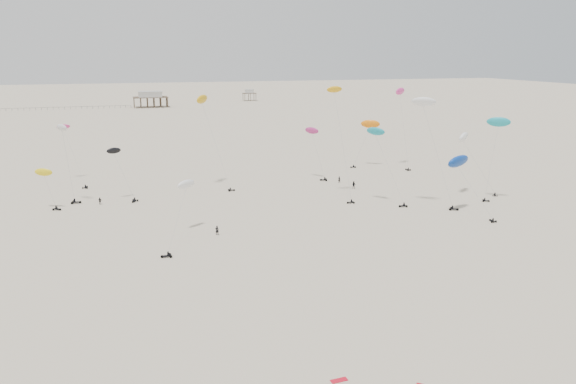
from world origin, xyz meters
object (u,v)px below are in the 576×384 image
object	(u,v)px
pavilion_main	(151,100)
rig_3	(428,119)
spectator_0	(217,235)
pavilion_small	(249,96)

from	to	relation	value
pavilion_main	rig_3	world-z (taller)	rig_3
rig_3	spectator_0	distance (m)	51.95
pavilion_main	spectator_0	xyz separation A→B (m)	(-4.09, -262.93, -4.22)
pavilion_main	pavilion_small	size ratio (longest dim) A/B	2.33
pavilion_main	rig_3	xyz separation A→B (m)	(43.58, -255.27, 14.96)
rig_3	pavilion_main	bearing A→B (deg)	-130.22
pavilion_small	rig_3	size ratio (longest dim) A/B	0.37
rig_3	spectator_0	world-z (taller)	rig_3
pavilion_small	rig_3	distance (m)	286.92
pavilion_main	spectator_0	bearing A→B (deg)	-90.89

